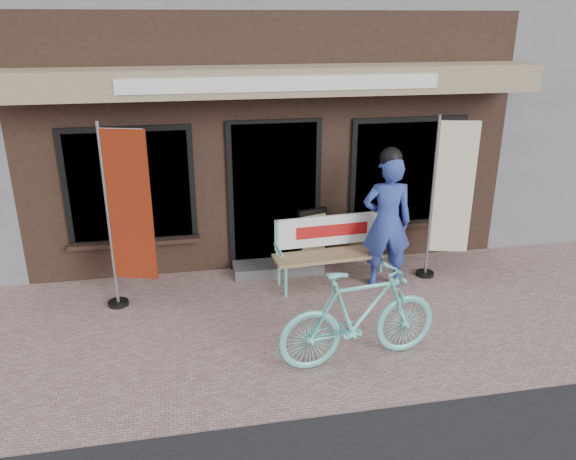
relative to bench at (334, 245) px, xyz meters
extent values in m
plane|color=#A4817D|center=(-0.72, -1.31, -0.55)|extent=(70.00, 70.00, 0.00)
cube|color=black|center=(-0.72, 3.69, 1.25)|extent=(7.00, 6.00, 3.60)
cube|color=#998867|center=(-0.72, 0.34, 2.20)|extent=(7.00, 0.80, 0.35)
cube|color=white|center=(-0.72, -0.07, 2.20)|extent=(4.00, 0.02, 0.18)
cube|color=black|center=(-0.72, 0.67, 0.55)|extent=(1.20, 0.06, 2.10)
cube|color=black|center=(-0.72, 0.66, 0.55)|extent=(1.35, 0.04, 2.20)
cube|color=black|center=(-2.72, 0.67, 0.80)|extent=(1.60, 0.06, 1.50)
cube|color=black|center=(1.28, 0.67, 0.80)|extent=(1.60, 0.06, 1.50)
cube|color=black|center=(-2.72, 0.66, 0.80)|extent=(1.75, 0.04, 1.65)
cube|color=black|center=(1.28, 0.66, 0.80)|extent=(1.75, 0.04, 1.65)
cube|color=black|center=(-2.72, 0.61, 0.00)|extent=(1.80, 0.18, 0.06)
cube|color=black|center=(1.28, 0.61, 0.00)|extent=(1.80, 0.18, 0.06)
cube|color=#59595B|center=(-0.72, 0.44, -0.48)|extent=(1.30, 0.45, 0.15)
cylinder|color=#6CD3CB|center=(-0.75, -0.34, -0.35)|extent=(0.05, 0.05, 0.41)
cylinder|color=#6CD3CB|center=(-0.78, 0.05, -0.35)|extent=(0.05, 0.05, 0.41)
cylinder|color=#6CD3CB|center=(0.79, -0.23, -0.35)|extent=(0.05, 0.05, 0.41)
cylinder|color=#6CD3CB|center=(0.76, 0.16, -0.35)|extent=(0.05, 0.05, 0.41)
cube|color=#9D7E56|center=(0.01, -0.09, -0.12)|extent=(1.77, 0.56, 0.05)
cylinder|color=#6CD3CB|center=(-0.80, 0.05, 0.12)|extent=(0.05, 0.05, 0.53)
cylinder|color=#6CD3CB|center=(0.78, 0.16, 0.12)|extent=(0.05, 0.05, 0.53)
cube|color=white|center=(-0.01, 0.12, 0.17)|extent=(1.64, 0.16, 0.43)
cube|color=#B21414|center=(-0.01, 0.10, 0.17)|extent=(1.04, 0.08, 0.17)
cylinder|color=#6CD3CB|center=(-0.81, -0.15, 0.05)|extent=(0.07, 0.43, 0.04)
cylinder|color=#6CD3CB|center=(0.83, -0.03, 0.05)|extent=(0.07, 0.43, 0.04)
imported|color=#2D409B|center=(0.66, -0.24, 0.37)|extent=(0.73, 0.54, 1.84)
sphere|color=black|center=(0.66, -0.24, 1.25)|extent=(0.34, 0.34, 0.29)
imported|color=#6CD3CB|center=(-0.26, -1.97, -0.01)|extent=(1.85, 0.72, 1.08)
cylinder|color=gray|center=(-2.94, -0.18, 0.64)|extent=(0.05, 0.05, 2.39)
cylinder|color=gray|center=(-2.68, -0.26, 1.75)|extent=(0.53, 0.19, 0.03)
cube|color=maroon|center=(-2.66, -0.26, 0.80)|extent=(0.53, 0.19, 1.90)
cylinder|color=black|center=(-2.94, -0.18, -0.53)|extent=(0.33, 0.33, 0.05)
cylinder|color=gray|center=(1.36, -0.08, 0.61)|extent=(0.05, 0.05, 2.32)
cylinder|color=gray|center=(1.61, -0.15, 1.68)|extent=(0.52, 0.16, 0.03)
cube|color=beige|center=(1.63, -0.15, 0.77)|extent=(0.52, 0.16, 1.85)
cylinder|color=black|center=(1.36, -0.08, -0.53)|extent=(0.31, 0.31, 0.05)
cube|color=black|center=(-0.19, 0.53, -0.10)|extent=(0.46, 0.21, 0.91)
cube|color=beige|center=(-0.18, 0.49, 0.00)|extent=(0.37, 0.13, 0.55)
camera|label=1|loc=(-2.00, -6.97, 2.93)|focal=35.00mm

